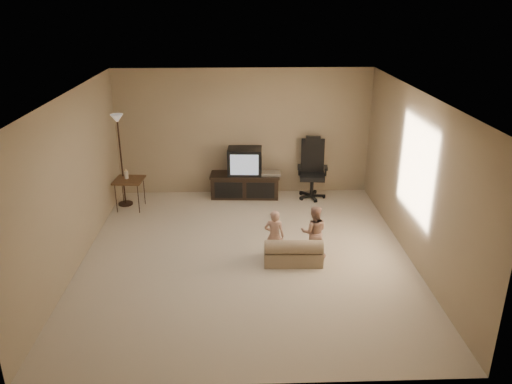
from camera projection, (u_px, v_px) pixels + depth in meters
floor at (247, 256)px, 7.72m from camera, size 5.50×5.50×0.00m
room_shell at (246, 163)px, 7.17m from camera, size 5.50×5.50×5.50m
tv_stand at (245, 177)px, 9.89m from camera, size 1.41×0.59×0.99m
office_chair at (312, 176)px, 9.87m from camera, size 0.61×0.64×1.20m
side_table at (129, 180)px, 9.27m from camera, size 0.56×0.56×0.78m
floor_lamp at (119, 140)px, 9.17m from camera, size 0.27×0.27×1.77m
child_sofa at (293, 252)px, 7.47m from camera, size 0.88×0.52×0.42m
toddler_left at (274, 236)px, 7.43m from camera, size 0.34×0.27×0.83m
toddler_right at (314, 232)px, 7.55m from camera, size 0.42×0.25×0.84m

